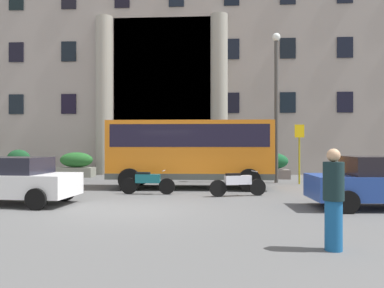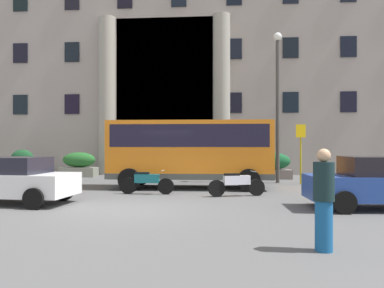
{
  "view_description": "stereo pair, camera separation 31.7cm",
  "coord_description": "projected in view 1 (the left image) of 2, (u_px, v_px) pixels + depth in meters",
  "views": [
    {
      "loc": [
        2.38,
        -10.71,
        1.84
      ],
      "look_at": [
        1.42,
        5.35,
        1.87
      ],
      "focal_mm": 36.0,
      "sensor_mm": 36.0,
      "label": 1
    },
    {
      "loc": [
        2.7,
        -10.69,
        1.84
      ],
      "look_at": [
        1.42,
        5.35,
        1.87
      ],
      "focal_mm": 36.0,
      "sensor_mm": 36.0,
      "label": 2
    }
  ],
  "objects": [
    {
      "name": "motorcycle_near_kerb",
      "position": [
        237.0,
        183.0,
        13.69
      ],
      "size": [
        2.04,
        0.79,
        0.89
      ],
      "rotation": [
        0.0,
        0.0,
        0.28
      ],
      "color": "black",
      "rests_on": "ground_plane"
    },
    {
      "name": "hedge_planter_entrance_left",
      "position": [
        175.0,
        165.0,
        21.54
      ],
      "size": [
        1.9,
        0.87,
        1.42
      ],
      "color": "slate",
      "rests_on": "ground_plane"
    },
    {
      "name": "lamppost_plaza_centre",
      "position": [
        276.0,
        95.0,
        18.6
      ],
      "size": [
        0.4,
        0.4,
        7.25
      ],
      "color": "#3B3B39",
      "rests_on": "ground_plane"
    },
    {
      "name": "orange_minibus",
      "position": [
        191.0,
        148.0,
        16.24
      ],
      "size": [
        6.76,
        2.58,
        2.82
      ],
      "rotation": [
        0.0,
        0.0,
        0.01
      ],
      "color": "orange",
      "rests_on": "ground_plane"
    },
    {
      "name": "pedestrian_woman_with_bag",
      "position": [
        334.0,
        199.0,
        6.68
      ],
      "size": [
        0.36,
        0.36,
        1.77
      ],
      "rotation": [
        0.0,
        0.0,
        0.6
      ],
      "color": "#17528B",
      "rests_on": "ground_plane"
    },
    {
      "name": "ground_plane",
      "position": [
        130.0,
        212.0,
        10.83
      ],
      "size": [
        80.0,
        64.0,
        0.12
      ],
      "primitive_type": "cube",
      "color": "#555555"
    },
    {
      "name": "hedge_planter_east",
      "position": [
        271.0,
        166.0,
        20.8
      ],
      "size": [
        1.89,
        0.99,
        1.41
      ],
      "color": "slate",
      "rests_on": "ground_plane"
    },
    {
      "name": "bus_stop_sign",
      "position": [
        299.0,
        147.0,
        17.9
      ],
      "size": [
        0.44,
        0.08,
        2.78
      ],
      "color": "#9F9813",
      "rests_on": "ground_plane"
    },
    {
      "name": "hedge_planter_far_west",
      "position": [
        19.0,
        164.0,
        22.12
      ],
      "size": [
        1.41,
        0.79,
        1.55
      ],
      "color": "#6D655C",
      "rests_on": "ground_plane"
    },
    {
      "name": "scooter_by_planter",
      "position": [
        147.0,
        182.0,
        14.25
      ],
      "size": [
        2.02,
        0.55,
        0.89
      ],
      "rotation": [
        0.0,
        0.0,
        -0.02
      ],
      "color": "black",
      "rests_on": "ground_plane"
    },
    {
      "name": "office_building_facade",
      "position": [
        182.0,
        34.0,
        28.29
      ],
      "size": [
        34.05,
        9.77,
        20.02
      ],
      "color": "gray",
      "rests_on": "ground_plane"
    },
    {
      "name": "hedge_planter_far_east",
      "position": [
        76.0,
        165.0,
        21.91
      ],
      "size": [
        1.98,
        0.99,
        1.41
      ],
      "color": "gray",
      "rests_on": "ground_plane"
    },
    {
      "name": "white_taxi_kerbside",
      "position": [
        11.0,
        180.0,
        11.85
      ],
      "size": [
        4.05,
        2.18,
        1.45
      ],
      "rotation": [
        0.0,
        0.0,
        -0.07
      ],
      "color": "silver",
      "rests_on": "ground_plane"
    }
  ]
}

